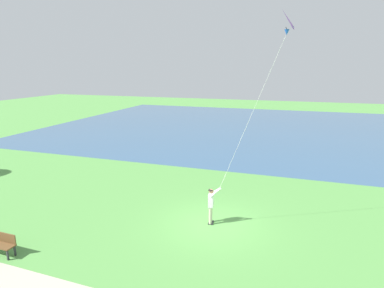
# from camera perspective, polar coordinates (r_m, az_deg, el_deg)

# --- Properties ---
(ground_plane) EXTENTS (120.00, 120.00, 0.00)m
(ground_plane) POSITION_cam_1_polar(r_m,az_deg,el_deg) (15.33, 3.94, -14.33)
(ground_plane) COLOR #569947
(lake_water) EXTENTS (36.00, 44.00, 0.01)m
(lake_water) POSITION_cam_1_polar(r_m,az_deg,el_deg) (40.34, 7.57, 3.24)
(lake_water) COLOR #385B7F
(lake_water) RESTS_ON ground
(person_kite_flyer) EXTENTS (0.52, 0.62, 1.83)m
(person_kite_flyer) POSITION_cam_1_polar(r_m,az_deg,el_deg) (15.00, 3.50, -10.54)
(person_kite_flyer) COLOR #232328
(person_kite_flyer) RESTS_ON ground
(flying_kite) EXTENTS (1.53, 2.62, 7.61)m
(flying_kite) POSITION_cam_1_polar(r_m,az_deg,el_deg) (13.81, 15.89, 20.21)
(flying_kite) COLOR purple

